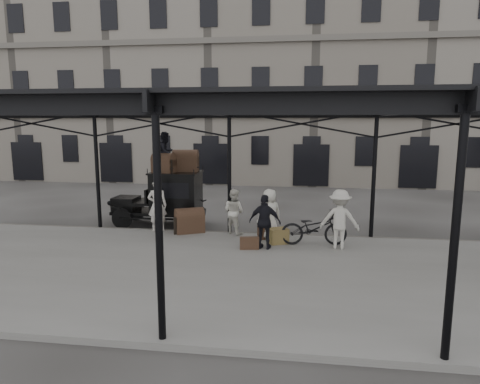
{
  "coord_description": "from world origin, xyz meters",
  "views": [
    {
      "loc": [
        2.46,
        -12.96,
        4.17
      ],
      "look_at": [
        0.44,
        1.6,
        1.7
      ],
      "focal_mm": 32.0,
      "sensor_mm": 36.0,
      "label": 1
    }
  ],
  "objects_px": {
    "porter_left": "(157,205)",
    "porter_official": "(265,222)",
    "steamer_trunk_platform": "(190,222)",
    "taxi": "(169,196)",
    "steamer_trunk_roof_near": "(164,164)",
    "bicycle": "(314,228)"
  },
  "relations": [
    {
      "from": "taxi",
      "to": "steamer_trunk_roof_near",
      "type": "xyz_separation_m",
      "value": [
        -0.08,
        -0.25,
        1.29
      ]
    },
    {
      "from": "taxi",
      "to": "porter_left",
      "type": "relative_size",
      "value": 1.93
    },
    {
      "from": "taxi",
      "to": "steamer_trunk_roof_near",
      "type": "distance_m",
      "value": 1.32
    },
    {
      "from": "porter_official",
      "to": "bicycle",
      "type": "relative_size",
      "value": 0.81
    },
    {
      "from": "porter_left",
      "to": "porter_official",
      "type": "relative_size",
      "value": 1.09
    },
    {
      "from": "bicycle",
      "to": "steamer_trunk_roof_near",
      "type": "bearing_deg",
      "value": 62.54
    },
    {
      "from": "taxi",
      "to": "porter_official",
      "type": "xyz_separation_m",
      "value": [
        4.07,
        -3.06,
        -0.19
      ]
    },
    {
      "from": "taxi",
      "to": "porter_left",
      "type": "xyz_separation_m",
      "value": [
        -0.01,
        -1.36,
        -0.11
      ]
    },
    {
      "from": "steamer_trunk_platform",
      "to": "porter_official",
      "type": "bearing_deg",
      "value": -56.04
    },
    {
      "from": "porter_left",
      "to": "bicycle",
      "type": "relative_size",
      "value": 0.88
    },
    {
      "from": "bicycle",
      "to": "steamer_trunk_roof_near",
      "type": "height_order",
      "value": "steamer_trunk_roof_near"
    },
    {
      "from": "taxi",
      "to": "porter_left",
      "type": "height_order",
      "value": "taxi"
    },
    {
      "from": "steamer_trunk_roof_near",
      "to": "steamer_trunk_platform",
      "type": "xyz_separation_m",
      "value": [
        1.28,
        -1.16,
        -1.97
      ]
    },
    {
      "from": "bicycle",
      "to": "porter_left",
      "type": "bearing_deg",
      "value": 72.8
    },
    {
      "from": "porter_official",
      "to": "steamer_trunk_platform",
      "type": "relative_size",
      "value": 1.71
    },
    {
      "from": "taxi",
      "to": "porter_left",
      "type": "bearing_deg",
      "value": -90.42
    },
    {
      "from": "taxi",
      "to": "porter_left",
      "type": "distance_m",
      "value": 1.37
    },
    {
      "from": "porter_official",
      "to": "steamer_trunk_platform",
      "type": "height_order",
      "value": "porter_official"
    },
    {
      "from": "porter_left",
      "to": "porter_official",
      "type": "height_order",
      "value": "porter_left"
    },
    {
      "from": "taxi",
      "to": "bicycle",
      "type": "xyz_separation_m",
      "value": [
        5.62,
        -2.4,
        -0.49
      ]
    },
    {
      "from": "taxi",
      "to": "porter_official",
      "type": "distance_m",
      "value": 5.1
    },
    {
      "from": "taxi",
      "to": "bicycle",
      "type": "height_order",
      "value": "taxi"
    }
  ]
}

